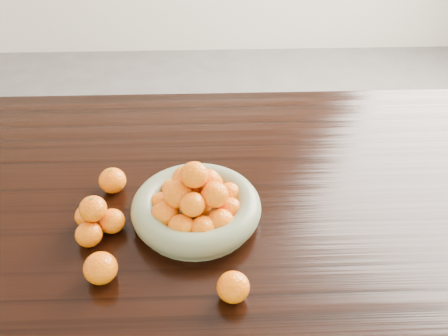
{
  "coord_description": "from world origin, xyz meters",
  "views": [
    {
      "loc": [
        -0.05,
        -1.0,
        1.59
      ],
      "look_at": [
        -0.01,
        -0.02,
        0.83
      ],
      "focal_mm": 40.0,
      "sensor_mm": 36.0,
      "label": 1
    }
  ],
  "objects_px": {
    "loose_orange_0": "(112,180)",
    "fruit_bowl": "(196,205)",
    "orange_pyramid": "(95,220)",
    "dining_table": "(229,213)"
  },
  "relations": [
    {
      "from": "dining_table",
      "to": "fruit_bowl",
      "type": "bearing_deg",
      "value": -125.91
    },
    {
      "from": "loose_orange_0",
      "to": "fruit_bowl",
      "type": "bearing_deg",
      "value": -27.96
    },
    {
      "from": "orange_pyramid",
      "to": "loose_orange_0",
      "type": "relative_size",
      "value": 1.75
    },
    {
      "from": "dining_table",
      "to": "loose_orange_0",
      "type": "xyz_separation_m",
      "value": [
        -0.3,
        -0.0,
        0.12
      ]
    },
    {
      "from": "loose_orange_0",
      "to": "dining_table",
      "type": "bearing_deg",
      "value": 0.14
    },
    {
      "from": "fruit_bowl",
      "to": "orange_pyramid",
      "type": "bearing_deg",
      "value": -170.41
    },
    {
      "from": "dining_table",
      "to": "fruit_bowl",
      "type": "xyz_separation_m",
      "value": [
        -0.08,
        -0.11,
        0.13
      ]
    },
    {
      "from": "fruit_bowl",
      "to": "orange_pyramid",
      "type": "distance_m",
      "value": 0.23
    },
    {
      "from": "dining_table",
      "to": "loose_orange_0",
      "type": "distance_m",
      "value": 0.32
    },
    {
      "from": "fruit_bowl",
      "to": "orange_pyramid",
      "type": "height_order",
      "value": "fruit_bowl"
    }
  ]
}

